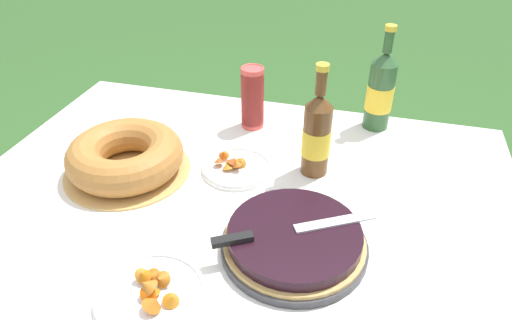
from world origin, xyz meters
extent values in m
cube|color=brown|center=(0.00, 0.00, 0.69)|extent=(1.44, 1.04, 0.03)
cylinder|color=brown|center=(-0.66, 0.46, 0.33)|extent=(0.06, 0.06, 0.67)
cylinder|color=brown|center=(0.66, 0.46, 0.33)|extent=(0.06, 0.06, 0.67)
cube|color=white|center=(0.00, 0.00, 0.71)|extent=(1.45, 1.05, 0.00)
cube|color=white|center=(0.00, 0.52, 0.65)|extent=(1.45, 0.00, 0.10)
cube|color=white|center=(-0.72, 0.00, 0.65)|extent=(0.00, 1.05, 0.10)
cylinder|color=#38383D|center=(0.18, -0.17, 0.72)|extent=(0.33, 0.33, 0.02)
cylinder|color=tan|center=(0.18, -0.17, 0.73)|extent=(0.32, 0.32, 0.01)
cylinder|color=black|center=(0.18, -0.17, 0.75)|extent=(0.30, 0.30, 0.03)
cube|color=silver|center=(0.26, -0.12, 0.77)|extent=(0.18, 0.12, 0.00)
cube|color=black|center=(0.06, -0.24, 0.77)|extent=(0.09, 0.06, 0.01)
cylinder|color=tan|center=(-0.33, 0.01, 0.71)|extent=(0.35, 0.35, 0.01)
torus|color=#AD7033|center=(-0.33, 0.01, 0.76)|extent=(0.32, 0.32, 0.10)
cylinder|color=#E04C47|center=(-0.06, 0.35, 0.76)|extent=(0.07, 0.07, 0.09)
cylinder|color=#E04C47|center=(-0.06, 0.35, 0.77)|extent=(0.07, 0.07, 0.09)
cylinder|color=#E04C47|center=(-0.06, 0.35, 0.78)|extent=(0.07, 0.07, 0.09)
cylinder|color=#E04C47|center=(-0.06, 0.35, 0.80)|extent=(0.07, 0.07, 0.09)
cylinder|color=#E04C47|center=(-0.06, 0.35, 0.81)|extent=(0.07, 0.07, 0.09)
cylinder|color=#E04C47|center=(-0.06, 0.35, 0.82)|extent=(0.07, 0.07, 0.09)
cylinder|color=#E04C47|center=(-0.06, 0.35, 0.83)|extent=(0.07, 0.07, 0.09)
cylinder|color=#E04C47|center=(-0.06, 0.35, 0.85)|extent=(0.07, 0.07, 0.09)
cylinder|color=#E04C47|center=(-0.06, 0.35, 0.86)|extent=(0.07, 0.07, 0.09)
torus|color=#E04C47|center=(-0.06, 0.35, 0.91)|extent=(0.07, 0.07, 0.01)
cylinder|color=#2D562D|center=(0.33, 0.45, 0.82)|extent=(0.08, 0.08, 0.22)
cylinder|color=yellow|center=(0.33, 0.45, 0.81)|extent=(0.08, 0.08, 0.08)
cone|color=#2D562D|center=(0.33, 0.45, 0.94)|extent=(0.08, 0.08, 0.04)
cylinder|color=#2D562D|center=(0.33, 0.45, 0.99)|extent=(0.03, 0.03, 0.06)
cylinder|color=gold|center=(0.33, 0.45, 1.03)|extent=(0.03, 0.03, 0.02)
cylinder|color=brown|center=(0.18, 0.15, 0.81)|extent=(0.07, 0.07, 0.20)
cylinder|color=yellow|center=(0.18, 0.15, 0.81)|extent=(0.08, 0.08, 0.08)
cone|color=brown|center=(0.18, 0.15, 0.93)|extent=(0.07, 0.07, 0.04)
cylinder|color=brown|center=(0.18, 0.15, 0.98)|extent=(0.03, 0.03, 0.07)
cylinder|color=gold|center=(0.18, 0.15, 1.02)|extent=(0.03, 0.03, 0.02)
cylinder|color=white|center=(-0.07, -0.37, 0.71)|extent=(0.22, 0.22, 0.01)
torus|color=white|center=(-0.07, -0.37, 0.72)|extent=(0.22, 0.22, 0.01)
cone|color=#C4530A|center=(-0.06, -0.38, 0.74)|extent=(0.05, 0.05, 0.04)
cone|color=#B76110|center=(-0.10, -0.35, 0.74)|extent=(0.04, 0.04, 0.03)
cone|color=#CC6A1D|center=(-0.05, -0.40, 0.74)|extent=(0.06, 0.06, 0.04)
cone|color=#C46F18|center=(-0.02, -0.38, 0.73)|extent=(0.05, 0.05, 0.03)
cone|color=#AE651B|center=(-0.06, -0.35, 0.74)|extent=(0.05, 0.05, 0.05)
cone|color=#B2651D|center=(-0.07, -0.37, 0.75)|extent=(0.05, 0.05, 0.05)
cone|color=orange|center=(-0.10, -0.35, 0.74)|extent=(0.04, 0.04, 0.03)
cone|color=orange|center=(-0.06, -0.37, 0.73)|extent=(0.04, 0.04, 0.02)
cone|color=#B95714|center=(-0.08, -0.34, 0.73)|extent=(0.05, 0.05, 0.05)
cylinder|color=white|center=(-0.03, 0.09, 0.71)|extent=(0.20, 0.20, 0.01)
torus|color=white|center=(-0.03, 0.09, 0.72)|extent=(0.19, 0.19, 0.01)
cone|color=#B35214|center=(-0.03, 0.10, 0.73)|extent=(0.05, 0.05, 0.03)
cone|color=#AB4A19|center=(-0.09, 0.09, 0.74)|extent=(0.04, 0.04, 0.03)
cone|color=#AD4D1D|center=(-0.04, 0.09, 0.74)|extent=(0.04, 0.04, 0.03)
cone|color=orange|center=(-0.05, 0.09, 0.74)|extent=(0.04, 0.04, 0.02)
cone|color=#AC6E1E|center=(-0.02, 0.10, 0.74)|extent=(0.04, 0.05, 0.03)
cone|color=#BB5E1F|center=(-0.03, 0.08, 0.74)|extent=(0.03, 0.03, 0.02)
cone|color=#A75A10|center=(-0.04, 0.10, 0.74)|extent=(0.05, 0.05, 0.03)
cone|color=#CC5A16|center=(-0.08, 0.12, 0.74)|extent=(0.04, 0.04, 0.03)
cone|color=#C27220|center=(-0.06, 0.08, 0.73)|extent=(0.05, 0.04, 0.04)
cone|color=#AC6619|center=(-0.02, 0.11, 0.73)|extent=(0.05, 0.04, 0.04)
camera|label=1|loc=(0.29, -0.90, 1.46)|focal=32.00mm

